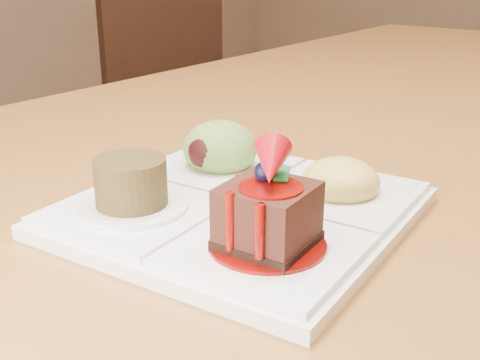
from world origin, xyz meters
The scene contains 3 objects.
dining_table centered at (0.00, 0.00, 0.68)m, with size 1.00×1.80×0.75m.
chair_left centered at (-0.91, 0.38, 0.52)m, with size 0.50×0.50×0.92m.
sampler_plate centered at (0.02, -0.56, 0.77)m, with size 0.28×0.28×0.10m.
Camera 1 is at (0.30, -0.93, 0.96)m, focal length 45.00 mm.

